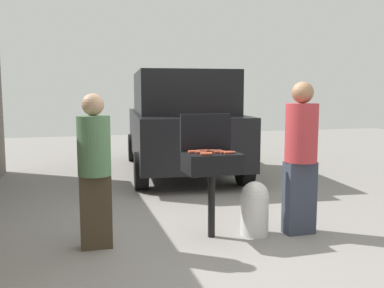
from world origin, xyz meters
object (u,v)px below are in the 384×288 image
(hot_dog_3, at_px, (226,152))
(hot_dog_8, at_px, (201,152))
(propane_tank, at_px, (255,207))
(hot_dog_2, at_px, (194,152))
(hot_dog_10, at_px, (202,150))
(person_right, at_px, (301,152))
(hot_dog_4, at_px, (230,153))
(hot_dog_7, at_px, (218,151))
(parked_minivan, at_px, (181,122))
(hot_dog_0, at_px, (220,152))
(hot_dog_6, at_px, (194,151))
(hot_dog_9, at_px, (206,153))
(bbq_grill, at_px, (212,166))
(hot_dog_11, at_px, (215,151))
(person_left, at_px, (95,165))
(hot_dog_1, at_px, (206,154))
(hot_dog_5, at_px, (210,151))

(hot_dog_3, relative_size, hot_dog_8, 1.00)
(propane_tank, bearing_deg, hot_dog_2, 170.25)
(hot_dog_10, xyz_separation_m, person_right, (1.09, -0.29, -0.02))
(hot_dog_4, bearing_deg, hot_dog_7, 128.13)
(hot_dog_7, xyz_separation_m, propane_tank, (0.42, -0.07, -0.65))
(hot_dog_4, relative_size, hot_dog_10, 1.00)
(parked_minivan, bearing_deg, propane_tank, 93.32)
(hot_dog_0, relative_size, hot_dog_6, 1.00)
(hot_dog_9, bearing_deg, bbq_grill, 45.32)
(hot_dog_11, relative_size, person_right, 0.07)
(hot_dog_11, xyz_separation_m, propane_tank, (0.43, -0.13, -0.65))
(hot_dog_8, xyz_separation_m, propane_tank, (0.62, -0.08, -0.65))
(hot_dog_6, bearing_deg, person_right, -11.71)
(propane_tank, distance_m, person_left, 1.85)
(person_right, bearing_deg, hot_dog_10, -4.10)
(hot_dog_1, relative_size, hot_dog_3, 1.00)
(hot_dog_1, relative_size, person_left, 0.08)
(propane_tank, bearing_deg, hot_dog_6, 167.06)
(hot_dog_8, xyz_separation_m, hot_dog_11, (0.18, 0.05, 0.00))
(hot_dog_9, bearing_deg, propane_tank, 3.19)
(hot_dog_5, xyz_separation_m, hot_dog_10, (-0.08, 0.04, 0.00))
(hot_dog_8, bearing_deg, hot_dog_9, -77.61)
(hot_dog_2, bearing_deg, hot_dog_10, 36.61)
(bbq_grill, relative_size, hot_dog_9, 7.35)
(bbq_grill, xyz_separation_m, person_left, (-1.26, 0.02, 0.06))
(bbq_grill, bearing_deg, hot_dog_0, -19.09)
(hot_dog_3, bearing_deg, person_left, 176.26)
(hot_dog_7, bearing_deg, bbq_grill, -174.56)
(hot_dog_10, bearing_deg, person_right, -15.11)
(parked_minivan, bearing_deg, hot_dog_5, 85.96)
(hot_dog_8, bearing_deg, bbq_grill, -8.90)
(hot_dog_2, relative_size, propane_tank, 0.21)
(hot_dog_3, xyz_separation_m, hot_dog_11, (-0.07, 0.14, 0.00))
(hot_dog_1, xyz_separation_m, hot_dog_11, (0.18, 0.22, 0.00))
(hot_dog_10, bearing_deg, hot_dog_9, -95.28)
(hot_dog_7, height_order, hot_dog_8, same)
(hot_dog_6, bearing_deg, hot_dog_10, 23.57)
(person_right, bearing_deg, hot_dog_3, 5.56)
(hot_dog_2, relative_size, hot_dog_8, 1.00)
(hot_dog_1, xyz_separation_m, hot_dog_9, (0.02, 0.05, 0.00))
(hot_dog_0, height_order, hot_dog_7, same)
(bbq_grill, xyz_separation_m, hot_dog_9, (-0.09, -0.10, 0.16))
(hot_dog_4, xyz_separation_m, parked_minivan, (0.50, 4.04, 0.06))
(hot_dog_10, distance_m, hot_dog_11, 0.16)
(hot_dog_5, distance_m, person_left, 1.28)
(hot_dog_2, height_order, hot_dog_6, same)
(hot_dog_2, xyz_separation_m, propane_tank, (0.68, -0.12, -0.65))
(hot_dog_8, height_order, hot_dog_10, same)
(hot_dog_2, distance_m, hot_dog_6, 0.04)
(person_left, bearing_deg, hot_dog_8, 1.51)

